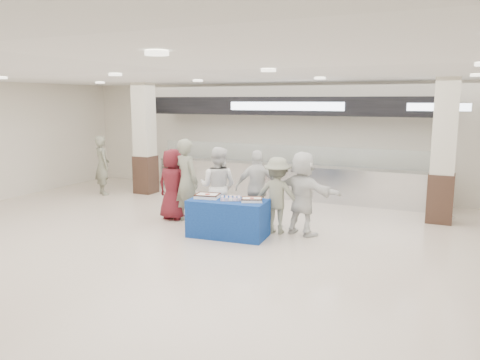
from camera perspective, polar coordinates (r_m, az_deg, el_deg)
The scene contains 15 objects.
ground at distance 8.59m, azimuth -6.20°, elevation -8.75°, with size 14.00×14.00×0.00m, color beige.
serving_line at distance 13.16m, azimuth 5.93°, elevation 2.89°, with size 8.70×0.85×2.80m.
column_left at distance 13.92m, azimuth -11.55°, elevation 4.66°, with size 0.55×0.55×3.20m.
column_right at distance 11.22m, azimuth 23.55°, elevation 2.86°, with size 0.55×0.55×3.20m.
display_table at distance 9.41m, azimuth -1.45°, elevation -4.67°, with size 1.55×0.78×0.75m, color navy.
sheet_cake_left at distance 9.52m, azimuth -3.98°, elevation -1.90°, with size 0.53×0.45×0.10m.
sheet_cake_right at distance 9.17m, azimuth 1.45°, elevation -2.36°, with size 0.49×0.45×0.09m.
cupcake_tray at distance 9.30m, azimuth -1.14°, elevation -2.26°, with size 0.51×0.46×0.07m.
civilian_maroon at distance 10.77m, azimuth -8.20°, elevation -0.53°, with size 0.80×0.52×1.63m, color maroon.
soldier_a at distance 10.48m, azimuth -6.51°, elevation -0.10°, with size 0.68×0.45×1.87m, color slate.
chef_tall at distance 10.11m, azimuth -2.72°, elevation -0.83°, with size 0.84×0.65×1.73m, color white.
chef_short at distance 10.17m, azimuth 2.17°, elevation -0.97°, with size 0.97×0.40×1.65m, color white.
soldier_b at distance 9.59m, azimuth 4.56°, elevation -1.89°, with size 1.02×0.58×1.57m, color slate.
civilian_white at distance 9.51m, azimuth 7.64°, elevation -1.63°, with size 1.59×0.51×1.71m, color white.
soldier_bg at distance 14.07m, azimuth -16.44°, elevation 1.72°, with size 0.62×0.41×1.70m, color slate.
Camera 1 is at (4.24, -6.96, 2.72)m, focal length 35.00 mm.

